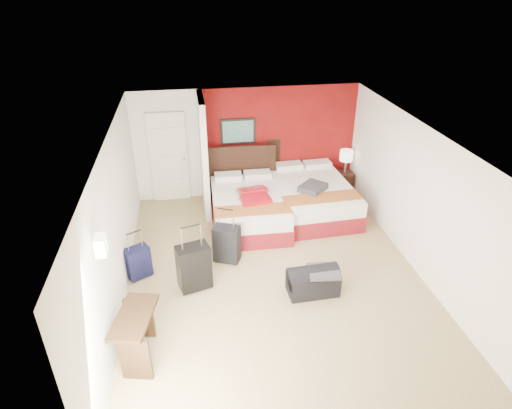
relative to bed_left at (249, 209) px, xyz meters
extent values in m
plane|color=tan|center=(0.17, -1.87, -0.32)|extent=(6.50, 6.50, 0.00)
cube|color=white|center=(0.17, 1.38, 0.93)|extent=(5.00, 0.04, 2.50)
cube|color=white|center=(-2.33, -1.87, 0.93)|extent=(0.04, 6.50, 2.50)
cube|color=black|center=(-0.03, 1.32, 1.23)|extent=(0.78, 0.03, 0.58)
cube|color=white|center=(-2.21, -3.37, 1.58)|extent=(0.12, 0.20, 0.24)
cube|color=maroon|center=(0.92, 1.36, 0.93)|extent=(3.50, 0.04, 2.50)
cube|color=silver|center=(-0.83, 0.74, 0.93)|extent=(0.12, 1.20, 2.50)
cube|color=silver|center=(-1.58, 1.33, 0.71)|extent=(0.82, 0.06, 2.05)
cube|color=white|center=(0.00, 0.00, 0.00)|extent=(1.53, 2.15, 0.63)
cube|color=white|center=(1.44, 0.25, 0.01)|extent=(1.65, 2.28, 0.66)
cube|color=#A30E19|center=(0.10, -0.10, 0.37)|extent=(0.69, 0.87, 0.10)
cube|color=#3E3E44|center=(1.34, -0.05, 0.41)|extent=(0.69, 0.69, 0.13)
cube|color=black|center=(2.43, 1.02, -0.06)|extent=(0.38, 0.38, 0.52)
cylinder|color=white|center=(2.43, 1.02, 0.47)|extent=(0.34, 0.34, 0.54)
cube|color=black|center=(-1.19, -1.96, 0.07)|extent=(0.59, 0.46, 0.78)
cube|color=black|center=(-0.59, -1.28, 0.02)|extent=(0.53, 0.44, 0.68)
cube|color=black|center=(-2.13, -1.52, -0.04)|extent=(0.47, 0.41, 0.56)
cube|color=black|center=(0.70, -2.40, -0.11)|extent=(0.83, 0.46, 0.41)
cube|color=#3D3C42|center=(0.85, -2.45, 0.13)|extent=(0.53, 0.46, 0.07)
cube|color=#331F11|center=(-2.00, -3.30, 0.05)|extent=(0.63, 0.96, 0.74)
camera|label=1|loc=(-1.11, -7.74, 4.38)|focal=30.28mm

